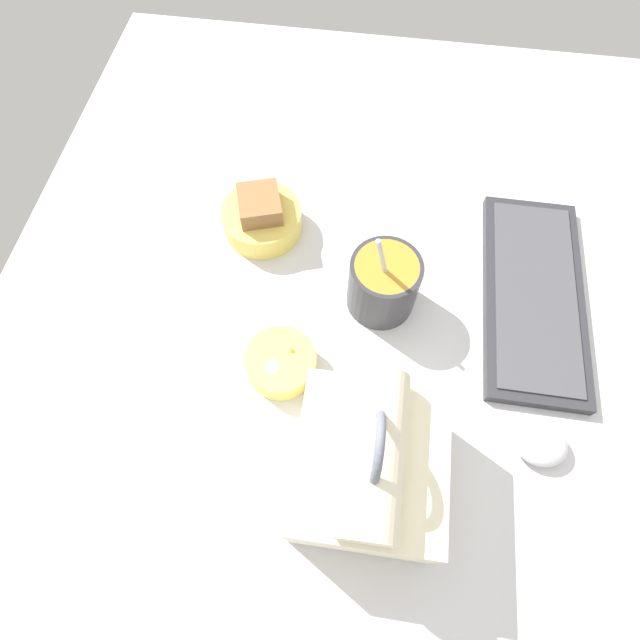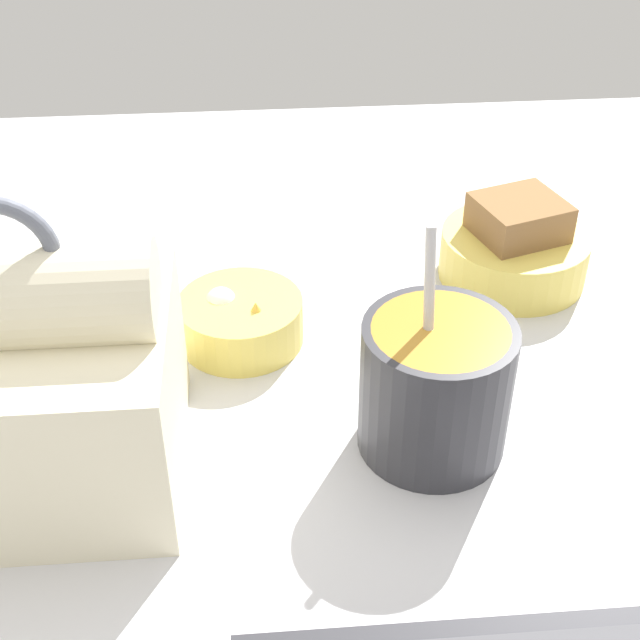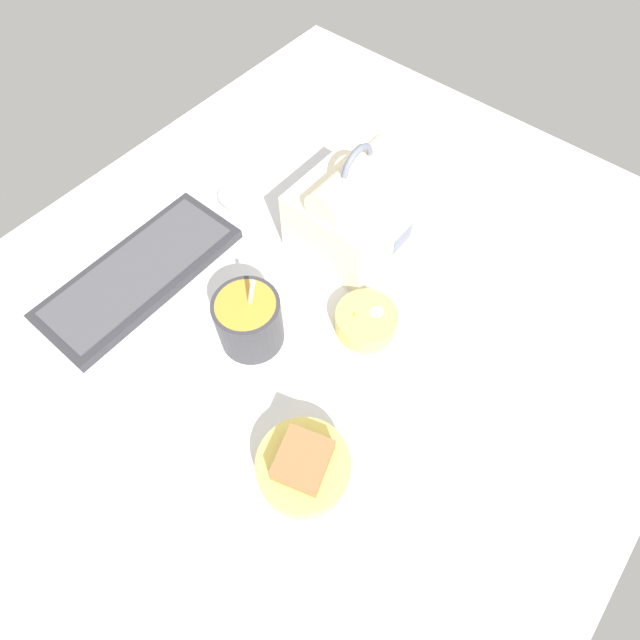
# 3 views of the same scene
# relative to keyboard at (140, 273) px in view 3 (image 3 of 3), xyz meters

# --- Properties ---
(desk_surface) EXTENTS (1.40, 1.10, 0.02)m
(desk_surface) POSITION_rel_keyboard_xyz_m (0.10, -0.28, -0.02)
(desk_surface) COLOR silver
(desk_surface) RESTS_ON ground
(keyboard) EXTENTS (0.36, 0.15, 0.02)m
(keyboard) POSITION_rel_keyboard_xyz_m (0.00, 0.00, 0.00)
(keyboard) COLOR #2D2D33
(keyboard) RESTS_ON desk_surface
(lunch_bag) EXTENTS (0.19, 0.17, 0.21)m
(lunch_bag) POSITION_rel_keyboard_xyz_m (0.30, -0.23, 0.07)
(lunch_bag) COLOR #EFE5C1
(lunch_bag) RESTS_ON desk_surface
(soup_cup) EXTENTS (0.10, 0.10, 0.16)m
(soup_cup) POSITION_rel_keyboard_xyz_m (0.04, -0.23, 0.04)
(soup_cup) COLOR #333338
(soup_cup) RESTS_ON desk_surface
(bento_bowl_sandwich) EXTENTS (0.13, 0.13, 0.08)m
(bento_bowl_sandwich) POSITION_rel_keyboard_xyz_m (-0.07, -0.44, 0.02)
(bento_bowl_sandwich) COLOR #EFD65B
(bento_bowl_sandwich) RESTS_ON desk_surface
(bento_bowl_snacks) EXTENTS (0.10, 0.10, 0.05)m
(bento_bowl_snacks) POSITION_rel_keyboard_xyz_m (0.17, -0.36, 0.01)
(bento_bowl_snacks) COLOR #EFD65B
(bento_bowl_snacks) RESTS_ON desk_surface
(computer_mouse) EXTENTS (0.06, 0.07, 0.03)m
(computer_mouse) POSITION_rel_keyboard_xyz_m (0.23, -0.00, 0.00)
(computer_mouse) COLOR silver
(computer_mouse) RESTS_ON desk_surface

